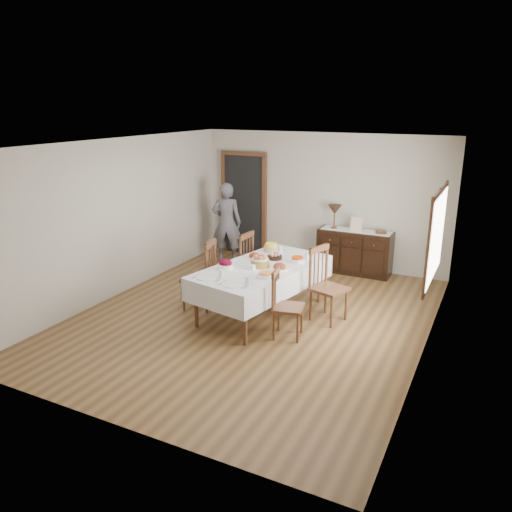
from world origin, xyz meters
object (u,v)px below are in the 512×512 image
at_px(chair_left_far, 239,263).
at_px(sideboard, 354,252).
at_px(chair_right_far, 326,284).
at_px(table_lamp, 335,210).
at_px(person, 227,220).
at_px(dining_table, 262,272).
at_px(chair_left_near, 202,274).
at_px(chair_right_near, 285,303).

height_order(chair_left_far, sideboard, chair_left_far).
relative_size(chair_right_far, table_lamp, 2.44).
distance_m(sideboard, person, 2.61).
height_order(chair_right_far, person, person).
height_order(dining_table, chair_left_far, chair_left_far).
distance_m(chair_left_far, person, 1.91).
bearing_deg(chair_right_far, chair_left_near, 120.57).
bearing_deg(dining_table, chair_left_near, -156.75).
xyz_separation_m(chair_left_near, table_lamp, (1.26, 2.72, 0.62)).
height_order(sideboard, person, person).
height_order(chair_right_far, table_lamp, table_lamp).
bearing_deg(chair_right_far, chair_right_near, 175.58).
bearing_deg(table_lamp, chair_left_near, -114.80).
bearing_deg(chair_right_near, person, 30.42).
bearing_deg(chair_right_near, sideboard, -14.08).
xyz_separation_m(chair_left_near, person, (-0.85, 2.29, 0.31)).
xyz_separation_m(chair_left_far, table_lamp, (1.01, 1.96, 0.63)).
xyz_separation_m(dining_table, chair_right_far, (0.94, 0.25, -0.12)).
distance_m(chair_left_far, chair_right_near, 1.74).
bearing_deg(table_lamp, sideboard, 2.16).
distance_m(chair_left_far, sideboard, 2.44).
relative_size(chair_right_far, person, 0.64).
relative_size(chair_left_near, person, 0.64).
distance_m(dining_table, person, 2.77).
bearing_deg(chair_right_far, sideboard, 22.51).
relative_size(dining_table, table_lamp, 5.33).
height_order(chair_right_far, sideboard, chair_right_far).
relative_size(dining_table, person, 1.41).
bearing_deg(chair_right_near, chair_left_far, 37.48).
relative_size(dining_table, chair_left_near, 2.20).
bearing_deg(person, chair_left_near, 88.96).
xyz_separation_m(dining_table, person, (-1.80, 2.10, 0.18)).
xyz_separation_m(dining_table, chair_right_near, (0.62, -0.56, -0.19)).
relative_size(chair_left_near, sideboard, 0.80).
relative_size(chair_right_near, chair_right_far, 0.87).
height_order(chair_left_near, sideboard, chair_left_near).
bearing_deg(person, chair_right_near, 110.98).
bearing_deg(person, table_lamp, 170.08).
distance_m(chair_left_near, person, 2.47).
relative_size(dining_table, chair_left_far, 2.23).
height_order(chair_left_far, chair_right_near, chair_left_far).
bearing_deg(sideboard, dining_table, -106.13).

